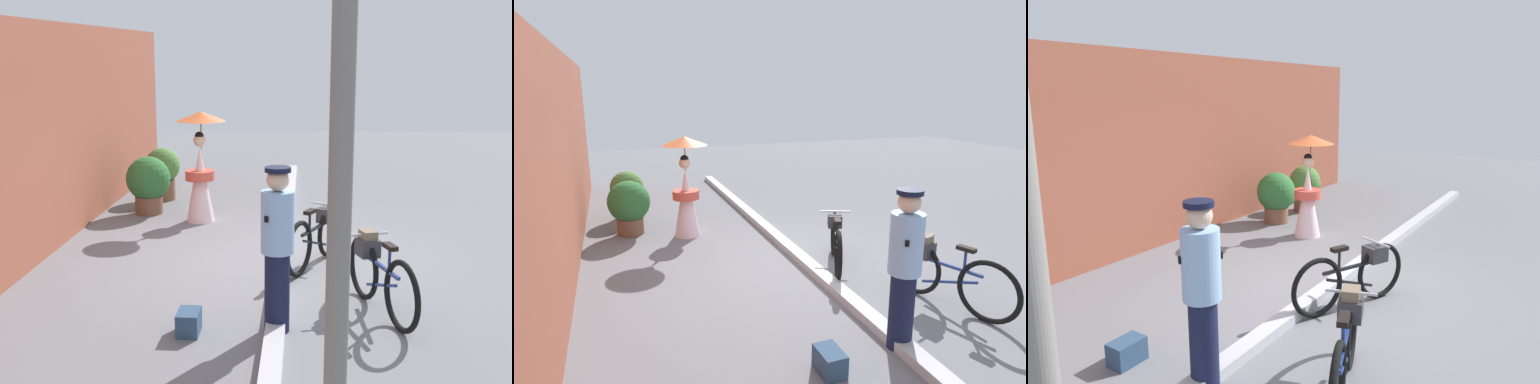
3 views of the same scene
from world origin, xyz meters
TOP-DOWN VIEW (x-y plane):
  - ground_plane at (0.00, 0.00)m, footprint 30.00×30.00m
  - building_wall at (0.00, 3.51)m, footprint 14.00×0.40m
  - sidewalk_curb at (0.00, 0.00)m, footprint 14.00×0.20m
  - bicycle_near_officer at (-1.83, -1.11)m, footprint 1.67×0.66m
  - bicycle_far_side at (-0.21, -0.45)m, footprint 1.60×0.78m
  - person_officer at (-2.43, -0.01)m, footprint 0.34×0.34m
  - person_with_parasol at (2.03, 1.47)m, footprint 0.83×0.83m
  - potted_plant_by_door at (3.63, 2.45)m, footprint 0.70×0.68m
  - potted_plant_small at (2.51, 2.46)m, footprint 0.80×0.78m
  - backpack_on_pavement at (-2.56, 0.88)m, footprint 0.34×0.23m
  - utility_pole at (-4.16, -0.53)m, footprint 0.18×0.18m

SIDE VIEW (x-z plane):
  - ground_plane at x=0.00m, z-range 0.00..0.00m
  - sidewalk_curb at x=0.00m, z-range 0.00..0.12m
  - backpack_on_pavement at x=-2.56m, z-range 0.01..0.25m
  - bicycle_far_side at x=-0.21m, z-range 0.01..0.82m
  - bicycle_near_officer at x=-1.83m, z-range 0.02..0.87m
  - potted_plant_small at x=2.51m, z-range 0.05..1.07m
  - potted_plant_by_door at x=3.63m, z-range 0.06..1.08m
  - person_officer at x=-2.43m, z-range 0.06..1.79m
  - person_with_parasol at x=2.03m, z-range 0.02..1.88m
  - building_wall at x=0.00m, z-range 0.00..3.26m
  - utility_pole at x=-4.16m, z-range 0.00..4.80m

